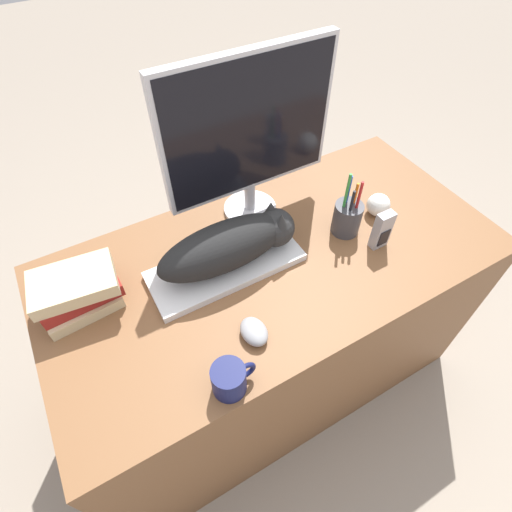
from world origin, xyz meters
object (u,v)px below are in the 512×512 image
object	(u,v)px
keyboard	(226,266)
book_stack	(77,290)
cat	(233,243)
pen_cup	(347,217)
phone	(382,230)
baseball	(378,205)
computer_mouse	(254,332)
coffee_mug	(230,379)
monitor	(249,132)

from	to	relation	value
keyboard	book_stack	xyz separation A→B (m)	(-0.40, 0.09, 0.05)
cat	pen_cup	distance (m)	0.38
keyboard	phone	distance (m)	0.49
keyboard	phone	size ratio (longest dim) A/B	3.49
book_stack	keyboard	bearing A→B (deg)	-12.23
baseball	book_stack	bearing A→B (deg)	172.65
computer_mouse	pen_cup	xyz separation A→B (m)	(0.45, 0.19, 0.04)
keyboard	cat	xyz separation A→B (m)	(0.03, 0.00, 0.08)
cat	coffee_mug	distance (m)	0.38
computer_mouse	baseball	distance (m)	0.62
keyboard	computer_mouse	bearing A→B (deg)	-98.99
cat	pen_cup	xyz separation A→B (m)	(0.38, -0.05, -0.04)
phone	book_stack	world-z (taller)	phone
baseball	coffee_mug	bearing A→B (deg)	-157.28
computer_mouse	book_stack	xyz separation A→B (m)	(-0.36, 0.33, 0.04)
pen_cup	phone	bearing A→B (deg)	-63.61
monitor	baseball	bearing A→B (deg)	-31.21
baseball	phone	size ratio (longest dim) A/B	0.59
monitor	book_stack	bearing A→B (deg)	-170.56
cat	book_stack	size ratio (longest dim) A/B	1.85
keyboard	monitor	world-z (taller)	monitor
coffee_mug	computer_mouse	bearing A→B (deg)	38.50
monitor	pen_cup	size ratio (longest dim) A/B	2.32
coffee_mug	baseball	size ratio (longest dim) A/B	1.47
monitor	book_stack	size ratio (longest dim) A/B	2.31
keyboard	coffee_mug	world-z (taller)	coffee_mug
monitor	keyboard	bearing A→B (deg)	-135.21
keyboard	baseball	size ratio (longest dim) A/B	5.95
monitor	pen_cup	distance (m)	0.40
coffee_mug	pen_cup	size ratio (longest dim) A/B	0.49
keyboard	cat	size ratio (longest dim) A/B	1.07
phone	book_stack	distance (m)	0.89
monitor	phone	world-z (taller)	monitor
baseball	computer_mouse	bearing A→B (deg)	-161.01
pen_cup	phone	xyz separation A→B (m)	(0.05, -0.10, 0.01)
monitor	coffee_mug	distance (m)	0.67
monitor	coffee_mug	xyz separation A→B (m)	(-0.34, -0.52, -0.26)
baseball	book_stack	distance (m)	0.96
coffee_mug	phone	bearing A→B (deg)	16.51
keyboard	computer_mouse	xyz separation A→B (m)	(-0.04, -0.24, 0.01)
keyboard	monitor	distance (m)	0.39
coffee_mug	pen_cup	bearing A→B (deg)	26.85
monitor	phone	distance (m)	0.49
pen_cup	cat	bearing A→B (deg)	172.99
baseball	pen_cup	bearing A→B (deg)	-175.69
cat	computer_mouse	size ratio (longest dim) A/B	4.69
monitor	phone	xyz separation A→B (m)	(0.27, -0.33, -0.24)
pen_cup	phone	size ratio (longest dim) A/B	1.75
baseball	phone	distance (m)	0.15
baseball	phone	xyz separation A→B (m)	(-0.09, -0.11, 0.03)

